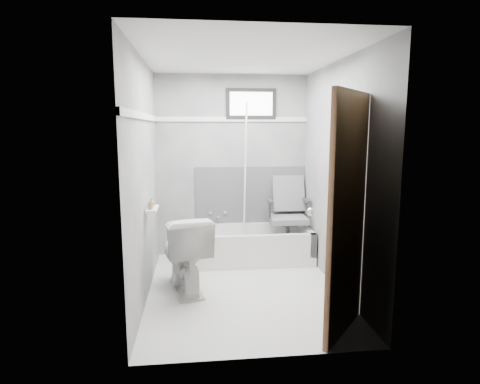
{
  "coord_description": "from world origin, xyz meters",
  "views": [
    {
      "loc": [
        -0.49,
        -4.04,
        1.71
      ],
      "look_at": [
        0.0,
        0.35,
        1.0
      ],
      "focal_mm": 30.0,
      "sensor_mm": 36.0,
      "label": 1
    }
  ],
  "objects": [
    {
      "name": "bathtub",
      "position": [
        0.23,
        0.93,
        0.21
      ],
      "size": [
        1.5,
        0.7,
        0.42
      ],
      "primitive_type": null,
      "color": "silver",
      "rests_on": "floor"
    },
    {
      "name": "office_chair",
      "position": [
        0.7,
        0.98,
        0.6
      ],
      "size": [
        0.56,
        0.56,
        0.96
      ],
      "primitive_type": null,
      "rotation": [
        0.0,
        0.0,
        -0.02
      ],
      "color": "slate",
      "rests_on": "bathtub"
    },
    {
      "name": "door",
      "position": [
        0.98,
        -1.28,
        1.0
      ],
      "size": [
        0.78,
        0.78,
        2.0
      ],
      "primitive_type": null,
      "color": "brown",
      "rests_on": "floor"
    },
    {
      "name": "wall_front",
      "position": [
        0.0,
        -1.3,
        1.2
      ],
      "size": [
        2.0,
        0.02,
        2.4
      ],
      "primitive_type": "cube",
      "color": "slate",
      "rests_on": "floor"
    },
    {
      "name": "window",
      "position": [
        0.25,
        1.29,
        2.02
      ],
      "size": [
        0.66,
        0.04,
        0.4
      ],
      "primitive_type": null,
      "color": "black",
      "rests_on": "wall_back"
    },
    {
      "name": "trim_left",
      "position": [
        -0.99,
        0.0,
        1.82
      ],
      "size": [
        0.02,
        2.6,
        0.06
      ],
      "primitive_type": "cube",
      "color": "white",
      "rests_on": "wall_left"
    },
    {
      "name": "pole",
      "position": [
        0.14,
        1.06,
        1.05
      ],
      "size": [
        0.02,
        0.32,
        1.93
      ],
      "primitive_type": "cylinder",
      "rotation": [
        0.15,
        0.0,
        0.0
      ],
      "color": "white",
      "rests_on": "bathtub"
    },
    {
      "name": "shelf",
      "position": [
        -0.93,
        -0.0,
        0.9
      ],
      "size": [
        0.1,
        0.32,
        0.02
      ],
      "primitive_type": "cube",
      "color": "white",
      "rests_on": "wall_left"
    },
    {
      "name": "wall_right",
      "position": [
        1.0,
        0.0,
        1.2
      ],
      "size": [
        0.02,
        2.6,
        2.4
      ],
      "primitive_type": "cube",
      "color": "slate",
      "rests_on": "floor"
    },
    {
      "name": "ceiling",
      "position": [
        0.0,
        0.0,
        2.4
      ],
      "size": [
        2.6,
        2.6,
        0.0
      ],
      "primitive_type": "plane",
      "rotation": [
        3.14,
        0.0,
        0.0
      ],
      "color": "silver",
      "rests_on": "floor"
    },
    {
      "name": "wall_left",
      "position": [
        -1.0,
        0.0,
        1.2
      ],
      "size": [
        0.02,
        2.6,
        2.4
      ],
      "primitive_type": "cube",
      "color": "slate",
      "rests_on": "floor"
    },
    {
      "name": "wall_back",
      "position": [
        0.0,
        1.3,
        1.2
      ],
      "size": [
        2.0,
        0.02,
        2.4
      ],
      "primitive_type": "cube",
      "color": "slate",
      "rests_on": "floor"
    },
    {
      "name": "toilet",
      "position": [
        -0.62,
        0.05,
        0.41
      ],
      "size": [
        0.64,
        0.91,
        0.81
      ],
      "primitive_type": "imported",
      "rotation": [
        0.0,
        0.0,
        3.38
      ],
      "color": "white",
      "rests_on": "floor"
    },
    {
      "name": "backerboard",
      "position": [
        0.25,
        1.29,
        0.8
      ],
      "size": [
        1.5,
        0.02,
        0.78
      ],
      "primitive_type": "cube",
      "color": "#4C4C4F",
      "rests_on": "wall_back"
    },
    {
      "name": "soap_bottle_b",
      "position": [
        -0.94,
        0.06,
        0.96
      ],
      "size": [
        0.08,
        0.08,
        0.09
      ],
      "primitive_type": "imported",
      "rotation": [
        0.0,
        0.0,
        0.25
      ],
      "color": "slate",
      "rests_on": "shelf"
    },
    {
      "name": "faucet",
      "position": [
        -0.2,
        1.27,
        0.55
      ],
      "size": [
        0.26,
        0.1,
        0.16
      ],
      "primitive_type": null,
      "color": "silver",
      "rests_on": "wall_back"
    },
    {
      "name": "trim_back",
      "position": [
        0.0,
        1.29,
        1.82
      ],
      "size": [
        2.0,
        0.02,
        0.06
      ],
      "primitive_type": "cube",
      "color": "white",
      "rests_on": "wall_back"
    },
    {
      "name": "soap_bottle_a",
      "position": [
        -0.94,
        -0.08,
        0.97
      ],
      "size": [
        0.05,
        0.05,
        0.1
      ],
      "primitive_type": "imported",
      "rotation": [
        0.0,
        0.0,
        -0.26
      ],
      "color": "#94734A",
      "rests_on": "shelf"
    },
    {
      "name": "floor",
      "position": [
        0.0,
        0.0,
        0.0
      ],
      "size": [
        2.6,
        2.6,
        0.0
      ],
      "primitive_type": "plane",
      "color": "white",
      "rests_on": "ground"
    }
  ]
}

